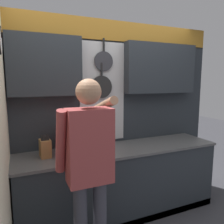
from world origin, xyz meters
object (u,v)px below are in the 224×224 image
microwave (83,139)px  utensil_crock (108,141)px  person (89,160)px  knife_block (45,148)px

microwave → utensil_crock: bearing=0.4°
person → utensil_crock: bearing=55.9°
utensil_crock → person: person is taller
knife_block → person: person is taller
knife_block → utensil_crock: bearing=0.1°
microwave → knife_block: bearing=179.9°
knife_block → microwave: bearing=-0.1°
utensil_crock → person: 0.82m
microwave → utensil_crock: (0.33, 0.00, -0.07)m
microwave → person: bearing=-101.1°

